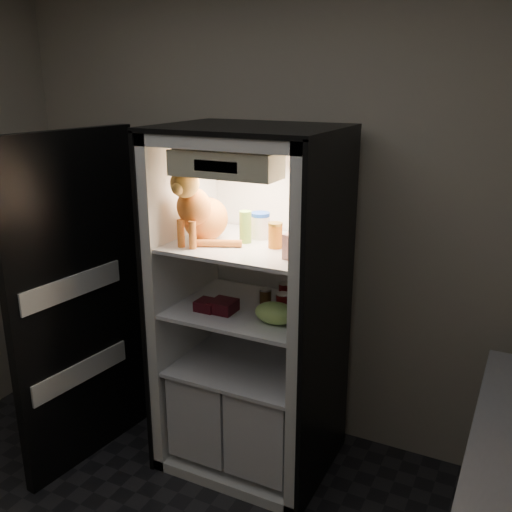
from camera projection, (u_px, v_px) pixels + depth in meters
The scene contains 16 objects.
room_shell at pixel (39, 247), 1.67m from camera, with size 3.60×3.60×3.60m.
refrigerator at pixel (253, 328), 3.10m from camera, with size 0.90×0.72×1.88m.
fridge_door at pixel (79, 306), 3.08m from camera, with size 0.15×0.87×1.85m.
tabby_cat at pixel (200, 211), 2.87m from camera, with size 0.35×0.40×0.43m.
parmesan_shaker at pixel (245, 227), 2.89m from camera, with size 0.06×0.06×0.16m.
mayo_tub at pixel (260, 225), 2.97m from camera, with size 0.10×0.10×0.14m.
salsa_jar at pixel (275, 235), 2.80m from camera, with size 0.07×0.07×0.13m.
pepper_jar at pixel (304, 225), 2.86m from camera, with size 0.11×0.11×0.19m.
cream_carton at pixel (292, 246), 2.63m from camera, with size 0.07×0.07×0.12m, color silver.
soda_can_a at pixel (285, 293), 3.03m from camera, with size 0.06×0.06×0.12m.
soda_can_b at pixel (294, 305), 2.88m from camera, with size 0.06×0.06×0.11m.
soda_can_c at pixel (283, 306), 2.85m from camera, with size 0.07×0.07×0.13m.
condiment_jar at pixel (265, 296), 3.03m from camera, with size 0.06×0.06×0.09m.
grape_bag at pixel (275, 313), 2.79m from camera, with size 0.21×0.15×0.10m, color #96D061.
berry_box_left at pixel (207, 305), 2.96m from camera, with size 0.11×0.11×0.05m, color #510D17.
berry_box_right at pixel (223, 306), 2.93m from camera, with size 0.12×0.12×0.06m, color #510D17.
Camera 1 is at (1.29, -1.15, 2.09)m, focal length 40.00 mm.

